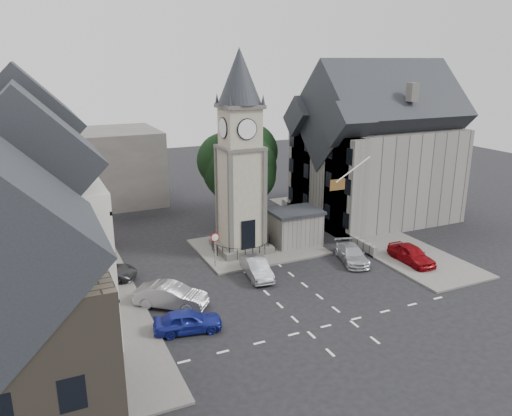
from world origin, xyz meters
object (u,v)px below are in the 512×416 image
car_east_red (411,254)px  pedestrian (345,228)px  stone_shelter (295,227)px  clock_tower (240,155)px  car_west_blue (188,321)px

car_east_red → pedestrian: bearing=102.3°
stone_shelter → car_east_red: (6.26, -7.52, -0.81)m
pedestrian → car_east_red: bearing=83.5°
car_east_red → stone_shelter: bearing=131.6°
clock_tower → car_west_blue: size_ratio=4.08×
clock_tower → pedestrian: 12.16m
car_east_red → clock_tower: bearing=145.9°
clock_tower → car_east_red: bearing=-35.9°
car_west_blue → car_east_red: (18.94, 2.60, 0.06)m
clock_tower → car_east_red: 15.52m
clock_tower → stone_shelter: 8.15m
stone_shelter → pedestrian: size_ratio=2.40×
car_east_red → pedestrian: (-1.32, 7.09, 0.15)m
clock_tower → pedestrian: size_ratio=9.07×
clock_tower → pedestrian: bearing=-5.4°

